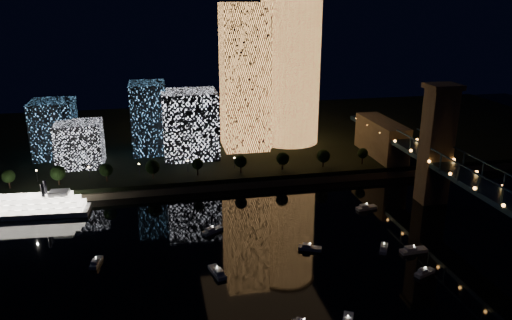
{
  "coord_description": "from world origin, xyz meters",
  "views": [
    {
      "loc": [
        -46.88,
        -127.0,
        83.31
      ],
      "look_at": [
        -9.58,
        55.0,
        21.73
      ],
      "focal_mm": 35.0,
      "sensor_mm": 36.0,
      "label": 1
    }
  ],
  "objects_px": {
    "tower_cylindrical": "(290,71)",
    "riverboat": "(26,207)",
    "tower_rectangular": "(245,78)",
    "truss_bridge": "(509,209)"
  },
  "relations": [
    {
      "from": "tower_rectangular",
      "to": "truss_bridge",
      "type": "height_order",
      "value": "tower_rectangular"
    },
    {
      "from": "tower_rectangular",
      "to": "riverboat",
      "type": "bearing_deg",
      "value": -149.08
    },
    {
      "from": "tower_cylindrical",
      "to": "tower_rectangular",
      "type": "relative_size",
      "value": 1.05
    },
    {
      "from": "riverboat",
      "to": "tower_rectangular",
      "type": "bearing_deg",
      "value": 30.92
    },
    {
      "from": "tower_rectangular",
      "to": "riverboat",
      "type": "height_order",
      "value": "tower_rectangular"
    },
    {
      "from": "tower_cylindrical",
      "to": "riverboat",
      "type": "bearing_deg",
      "value": -152.42
    },
    {
      "from": "riverboat",
      "to": "truss_bridge",
      "type": "bearing_deg",
      "value": -21.6
    },
    {
      "from": "tower_rectangular",
      "to": "riverboat",
      "type": "distance_m",
      "value": 121.66
    },
    {
      "from": "tower_cylindrical",
      "to": "truss_bridge",
      "type": "xyz_separation_m",
      "value": [
        39.43,
        -130.49,
        -28.01
      ]
    },
    {
      "from": "tower_cylindrical",
      "to": "truss_bridge",
      "type": "bearing_deg",
      "value": -73.19
    }
  ]
}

